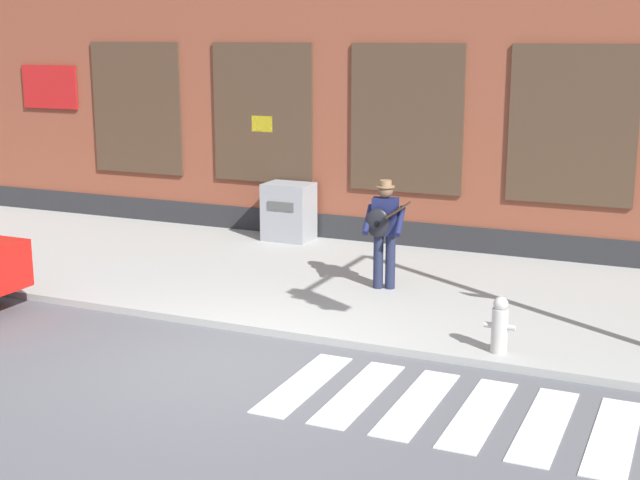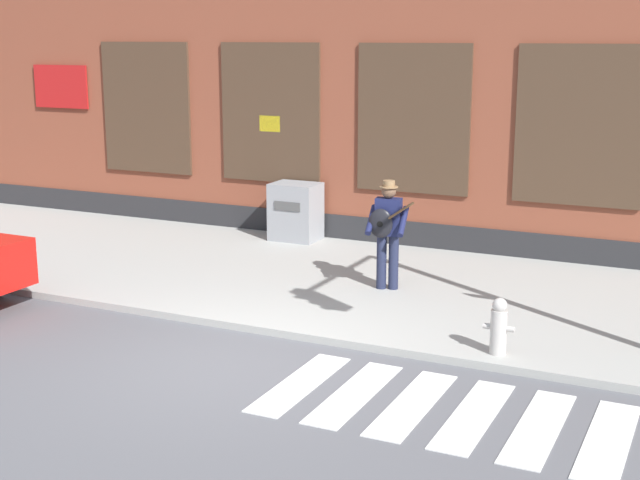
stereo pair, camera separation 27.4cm
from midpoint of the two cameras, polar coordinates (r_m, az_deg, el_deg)
name	(u,v)px [view 2 (the right image)]	position (r m, az deg, el deg)	size (l,w,h in m)	color
ground_plane	(231,364)	(10.78, -4.98, -7.94)	(160.00, 160.00, 0.00)	#56565B
sidewalk	(354,284)	(13.94, 2.75, -2.81)	(28.00, 5.24, 0.10)	#9E9E99
building_backdrop	(449,73)	(17.78, 8.69, 10.49)	(28.00, 4.06, 6.23)	brown
crosswalk	(539,427)	(9.41, 14.66, -11.52)	(5.78, 1.90, 0.01)	silver
busker	(387,228)	(13.28, 4.90, 0.76)	(0.75, 0.60, 1.65)	#1E233D
utility_box	(296,212)	(16.59, -1.09, 1.83)	(0.87, 0.69, 1.07)	gray
fire_hydrant	(499,326)	(10.92, 12.08, -5.44)	(0.38, 0.20, 0.70)	#B2ADA8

